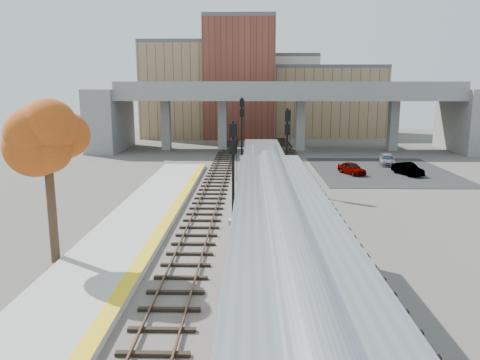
# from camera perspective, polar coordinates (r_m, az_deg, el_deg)

# --- Properties ---
(ground) EXTENTS (160.00, 160.00, 0.00)m
(ground) POSITION_cam_1_polar(r_m,az_deg,el_deg) (23.00, 1.20, -11.12)
(ground) COLOR #47423D
(ground) RESTS_ON ground
(platform) EXTENTS (4.50, 60.00, 0.35)m
(platform) POSITION_cam_1_polar(r_m,az_deg,el_deg) (24.05, -16.62, -10.13)
(platform) COLOR #9E9E99
(platform) RESTS_ON ground
(yellow_strip) EXTENTS (0.70, 60.00, 0.01)m
(yellow_strip) POSITION_cam_1_polar(r_m,az_deg,el_deg) (23.48, -12.16, -9.96)
(yellow_strip) COLOR yellow
(yellow_strip) RESTS_ON platform
(tracks) EXTENTS (10.70, 95.00, 0.25)m
(tracks) POSITION_cam_1_polar(r_m,az_deg,el_deg) (34.88, 2.79, -3.18)
(tracks) COLOR black
(tracks) RESTS_ON ground
(overpass) EXTENTS (54.00, 12.00, 9.50)m
(overpass) POSITION_cam_1_polar(r_m,az_deg,el_deg) (66.52, 5.60, 8.64)
(overpass) COLOR slate
(overpass) RESTS_ON ground
(buildings_far) EXTENTS (43.00, 21.00, 20.60)m
(buildings_far) POSITION_cam_1_polar(r_m,az_deg,el_deg) (87.85, 2.16, 10.65)
(buildings_far) COLOR #8E7552
(buildings_far) RESTS_ON ground
(parking_lot) EXTENTS (14.00, 18.00, 0.04)m
(parking_lot) POSITION_cam_1_polar(r_m,az_deg,el_deg) (51.96, 16.91, 1.07)
(parking_lot) COLOR black
(parking_lot) RESTS_ON ground
(locomotive) EXTENTS (3.02, 19.05, 4.10)m
(locomotive) POSITION_cam_1_polar(r_m,az_deg,el_deg) (35.04, 2.90, 0.58)
(locomotive) COLOR #A8AAB2
(locomotive) RESTS_ON ground
(coach) EXTENTS (3.03, 25.00, 5.00)m
(coach) POSITION_cam_1_polar(r_m,az_deg,el_deg) (13.27, 5.65, -15.46)
(coach) COLOR #A8AAB2
(coach) RESTS_ON ground
(signal_mast_near) EXTENTS (0.60, 0.64, 6.68)m
(signal_mast_near) POSITION_cam_1_polar(r_m,az_deg,el_deg) (29.84, -0.85, 0.61)
(signal_mast_near) COLOR #9E9E99
(signal_mast_near) RESTS_ON ground
(signal_mast_mid) EXTENTS (0.60, 0.64, 7.07)m
(signal_mast_mid) POSITION_cam_1_polar(r_m,az_deg,el_deg) (38.84, 5.72, 3.43)
(signal_mast_mid) COLOR #9E9E99
(signal_mast_mid) RESTS_ON ground
(signal_mast_far) EXTENTS (0.60, 0.64, 7.54)m
(signal_mast_far) POSITION_cam_1_polar(r_m,az_deg,el_deg) (58.03, 0.21, 6.37)
(signal_mast_far) COLOR #9E9E99
(signal_mast_far) RESTS_ON ground
(tree) EXTENTS (3.60, 3.60, 8.43)m
(tree) POSITION_cam_1_polar(r_m,az_deg,el_deg) (24.57, -22.54, 4.55)
(tree) COLOR #382619
(tree) RESTS_ON ground
(car_a) EXTENTS (2.71, 3.85, 1.22)m
(car_a) POSITION_cam_1_polar(r_m,az_deg,el_deg) (48.99, 13.48, 1.40)
(car_a) COLOR #99999E
(car_a) RESTS_ON parking_lot
(car_b) EXTENTS (2.47, 3.99, 1.24)m
(car_b) POSITION_cam_1_polar(r_m,az_deg,el_deg) (50.10, 19.77, 1.27)
(car_b) COLOR #99999E
(car_b) RESTS_ON parking_lot
(car_c) EXTENTS (2.45, 4.27, 1.17)m
(car_c) POSITION_cam_1_polar(r_m,az_deg,el_deg) (55.92, 17.50, 2.35)
(car_c) COLOR #99999E
(car_c) RESTS_ON parking_lot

